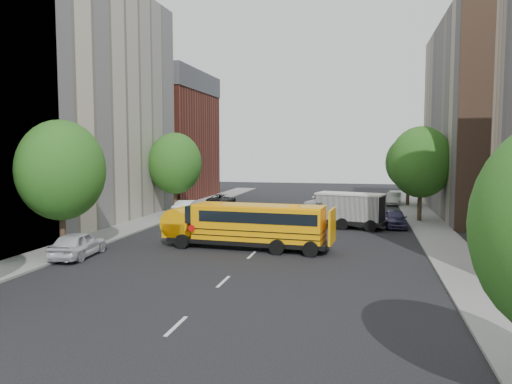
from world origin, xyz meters
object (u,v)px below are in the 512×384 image
(safari_truck, at_px, (345,209))
(parked_car_4, at_px, (395,218))
(street_tree_4, at_px, (421,162))
(street_tree_2, at_px, (175,163))
(parked_car_5, at_px, (394,199))
(street_tree_1, at_px, (61,170))
(school_bus, at_px, (246,223))
(parked_car_0, at_px, (78,244))
(parked_car_2, at_px, (222,200))
(street_tree_5, at_px, (409,163))
(parked_car_1, at_px, (189,208))

(safari_truck, bearing_deg, parked_car_4, 30.81)
(safari_truck, bearing_deg, street_tree_4, 52.84)
(street_tree_2, relative_size, parked_car_4, 1.84)
(street_tree_4, xyz_separation_m, parked_car_5, (-1.40, 12.79, -4.38))
(street_tree_1, relative_size, school_bus, 0.77)
(school_bus, relative_size, parked_car_0, 2.29)
(street_tree_1, relative_size, safari_truck, 1.16)
(parked_car_0, xyz_separation_m, parked_car_2, (0.80, 26.65, -0.12))
(street_tree_5, bearing_deg, parked_car_2, -168.40)
(safari_truck, height_order, parked_car_4, safari_truck)
(school_bus, xyz_separation_m, parked_car_2, (-8.04, 22.14, -0.95))
(street_tree_2, bearing_deg, parked_car_5, 31.83)
(safari_truck, xyz_separation_m, parked_car_0, (-14.52, -14.08, -0.70))
(street_tree_4, relative_size, parked_car_0, 1.81)
(parked_car_5, bearing_deg, parked_car_4, -86.90)
(parked_car_0, relative_size, parked_car_2, 0.97)
(street_tree_5, xyz_separation_m, parked_car_0, (-20.60, -30.71, -3.94))
(street_tree_2, height_order, school_bus, street_tree_2)
(street_tree_4, distance_m, safari_truck, 8.45)
(street_tree_4, xyz_separation_m, parked_car_0, (-20.60, -18.71, -4.31))
(street_tree_2, relative_size, parked_car_2, 1.68)
(street_tree_4, distance_m, parked_car_5, 13.59)
(school_bus, height_order, parked_car_0, school_bus)
(street_tree_4, relative_size, parked_car_2, 1.76)
(safari_truck, bearing_deg, parked_car_2, 153.06)
(street_tree_1, height_order, school_bus, street_tree_1)
(safari_truck, relative_size, parked_car_4, 1.63)
(safari_truck, distance_m, parked_car_0, 20.24)
(street_tree_4, height_order, street_tree_5, street_tree_4)
(street_tree_5, height_order, parked_car_0, street_tree_5)
(street_tree_4, bearing_deg, parked_car_4, -121.64)
(street_tree_2, relative_size, parked_car_1, 1.74)
(street_tree_4, distance_m, street_tree_5, 12.01)
(street_tree_4, distance_m, school_bus, 18.76)
(parked_car_0, bearing_deg, street_tree_2, -90.51)
(street_tree_1, bearing_deg, street_tree_2, 90.00)
(street_tree_1, distance_m, parked_car_0, 4.47)
(parked_car_0, xyz_separation_m, parked_car_1, (0.00, 18.45, -0.03))
(street_tree_4, distance_m, parked_car_0, 28.16)
(safari_truck, height_order, parked_car_2, safari_truck)
(street_tree_5, relative_size, parked_car_5, 1.79)
(street_tree_4, bearing_deg, parked_car_0, -137.75)
(parked_car_0, bearing_deg, parked_car_4, -145.33)
(street_tree_2, height_order, safari_truck, street_tree_2)
(street_tree_2, bearing_deg, school_bus, -54.20)
(street_tree_4, distance_m, parked_car_1, 21.06)
(street_tree_1, xyz_separation_m, parked_car_4, (19.80, 14.43, -4.24))
(street_tree_5, relative_size, safari_truck, 1.10)
(safari_truck, bearing_deg, school_bus, -105.15)
(school_bus, bearing_deg, street_tree_5, 70.69)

